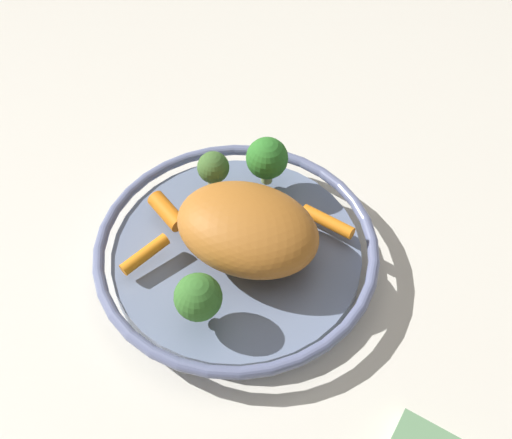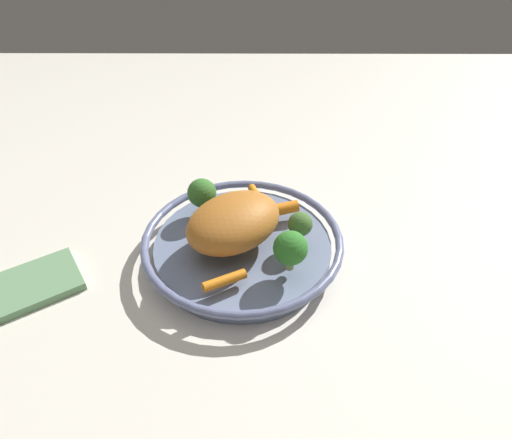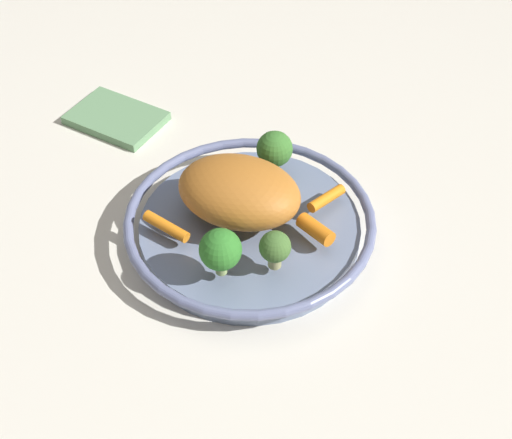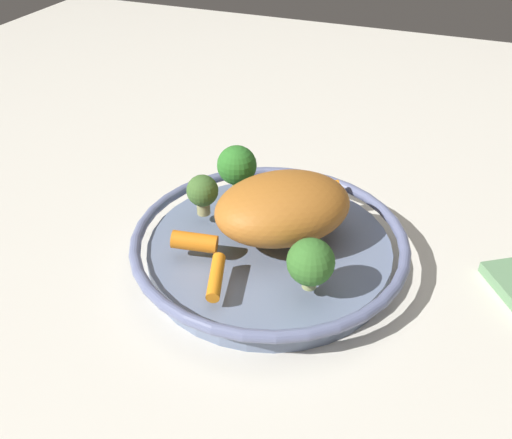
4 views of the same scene
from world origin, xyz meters
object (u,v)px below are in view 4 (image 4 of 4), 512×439
roast_chicken_piece (283,207)px  baby_carrot_left (195,242)px  baby_carrot_right (314,188)px  baby_carrot_center (216,277)px  broccoli_floret_edge (311,262)px  serving_bowl (269,248)px  broccoli_floret_small (237,166)px  broccoli_floret_large (203,192)px

roast_chicken_piece → baby_carrot_left: bearing=-140.5°
baby_carrot_left → baby_carrot_right: size_ratio=0.78×
baby_carrot_center → broccoli_floret_edge: (0.10, 0.03, 0.03)m
serving_bowl → baby_carrot_center: bearing=-102.5°
baby_carrot_right → broccoli_floret_small: bearing=-160.4°
broccoli_floret_large → broccoli_floret_edge: bearing=-27.1°
serving_bowl → baby_carrot_right: bearing=78.2°
broccoli_floret_small → baby_carrot_right: bearing=19.6°
baby_carrot_center → broccoli_floret_large: (-0.07, 0.12, 0.02)m
broccoli_floret_edge → broccoli_floret_small: (-0.15, 0.15, 0.01)m
broccoli_floret_large → broccoli_floret_small: (0.02, 0.06, 0.01)m
roast_chicken_piece → baby_carrot_center: bearing=-107.7°
baby_carrot_right → broccoli_floret_edge: 0.19m
broccoli_floret_large → broccoli_floret_small: size_ratio=0.81×
baby_carrot_right → broccoli_floret_small: broccoli_floret_small is taller
roast_chicken_piece → broccoli_floret_edge: size_ratio=2.78×
broccoli_floret_large → broccoli_floret_small: bearing=73.1°
baby_carrot_center → serving_bowl: bearing=77.5°
baby_carrot_center → baby_carrot_right: 0.22m
baby_carrot_center → broccoli_floret_large: broccoli_floret_large is taller
roast_chicken_piece → broccoli_floret_large: 0.11m
broccoli_floret_large → broccoli_floret_edge: (0.17, -0.09, 0.00)m
broccoli_floret_large → broccoli_floret_edge: size_ratio=0.91×
baby_carrot_center → broccoli_floret_small: size_ratio=0.93×
baby_carrot_right → broccoli_floret_small: 0.11m
serving_bowl → broccoli_floret_large: 0.11m
broccoli_floret_large → baby_carrot_center: bearing=-58.5°
baby_carrot_right → baby_carrot_left: bearing=-118.8°
roast_chicken_piece → baby_carrot_left: size_ratio=3.14×
broccoli_floret_large → baby_carrot_left: bearing=-72.1°
serving_bowl → broccoli_floret_large: bearing=173.3°
roast_chicken_piece → baby_carrot_right: 0.11m
baby_carrot_left → broccoli_floret_edge: 0.15m
roast_chicken_piece → baby_carrot_right: bearing=84.5°
baby_carrot_right → broccoli_floret_edge: (0.05, -0.18, 0.03)m
baby_carrot_right → broccoli_floret_large: broccoli_floret_large is taller
serving_bowl → baby_carrot_center: baby_carrot_center is taller
baby_carrot_right → broccoli_floret_small: size_ratio=1.01×
serving_bowl → baby_carrot_left: (-0.07, -0.06, 0.03)m
broccoli_floret_large → baby_carrot_right: bearing=40.2°
baby_carrot_right → broccoli_floret_edge: size_ratio=1.13×
serving_bowl → roast_chicken_piece: 0.06m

